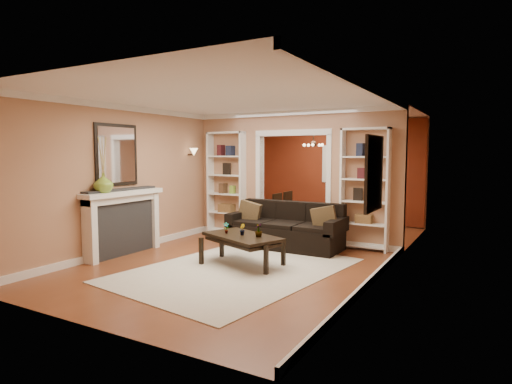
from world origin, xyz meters
The scene contains 30 objects.
floor centered at (0.00, 0.00, 0.00)m, with size 8.00×8.00×0.00m, color brown.
ceiling centered at (0.00, 0.00, 2.70)m, with size 8.00×8.00×0.00m, color white.
wall_back centered at (0.00, 4.00, 1.35)m, with size 8.00×8.00×0.00m, color tan.
wall_front centered at (0.00, -4.00, 1.35)m, with size 8.00×8.00×0.00m, color tan.
wall_left centered at (-2.25, 0.00, 1.35)m, with size 8.00×8.00×0.00m, color tan.
wall_right centered at (2.25, 0.00, 1.35)m, with size 8.00×8.00×0.00m, color tan.
partition_wall centered at (0.00, 1.20, 1.35)m, with size 4.50×0.15×2.70m, color tan.
red_back_panel centered at (0.00, 3.97, 1.32)m, with size 4.44×0.04×2.64m, color maroon.
dining_window centered at (0.00, 3.93, 1.55)m, with size 0.78×0.03×0.98m, color #8CA5CC.
area_rug centered at (0.21, -1.37, 0.01)m, with size 2.62×3.67×0.01m, color beige.
sofa centered at (0.18, 0.45, 0.44)m, with size 2.23×0.96×0.87m, color black.
pillow_left centered at (-0.61, 0.43, 0.65)m, with size 0.44×0.13×0.44m, color brown.
pillow_right centered at (0.98, 0.43, 0.64)m, with size 0.43×0.12×0.43m, color brown.
coffee_table centered at (0.13, -1.08, 0.25)m, with size 1.32×0.72×0.50m, color black.
plant_left centered at (-0.18, -1.08, 0.59)m, with size 0.10×0.07×0.18m, color #336626.
plant_center centered at (0.13, -1.08, 0.59)m, with size 0.10×0.08×0.18m, color #336626.
plant_right centered at (0.44, -1.08, 0.61)m, with size 0.12×0.12×0.21m, color #336626.
bookshelf_left centered at (-1.55, 1.03, 1.15)m, with size 0.90×0.30×2.30m, color white.
bookshelf_right centered at (1.55, 1.03, 1.15)m, with size 0.90×0.30×2.30m, color white.
fireplace centered at (-2.09, -1.50, 0.58)m, with size 0.32×1.70×1.16m, color white.
vase centered at (-2.09, -1.93, 1.33)m, with size 0.32×0.32×0.34m, color olive.
mirror centered at (-2.23, -1.50, 1.80)m, with size 0.03×0.95×1.10m, color silver.
wall_sconce centered at (-2.15, 0.55, 1.83)m, with size 0.18×0.18×0.22m, color #FFE0A5.
framed_art centered at (2.21, -1.00, 1.55)m, with size 0.04×0.85×1.05m, color black.
dining_table centered at (-0.09, 2.52, 0.27)m, with size 0.86×1.54×0.54m, color black.
dining_chair_nw centered at (-0.64, 2.22, 0.45)m, with size 0.44×0.44×0.89m, color black.
dining_chair_ne centered at (0.46, 2.22, 0.39)m, with size 0.38×0.38×0.77m, color black.
dining_chair_sw centered at (-0.64, 2.82, 0.45)m, with size 0.44×0.44×0.90m, color black.
dining_chair_se centered at (0.46, 2.82, 0.47)m, with size 0.47×0.47×0.94m, color black.
chandelier centered at (0.00, 2.70, 2.02)m, with size 0.50×0.50×0.30m, color #342217.
Camera 1 is at (3.70, -6.93, 1.82)m, focal length 30.00 mm.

